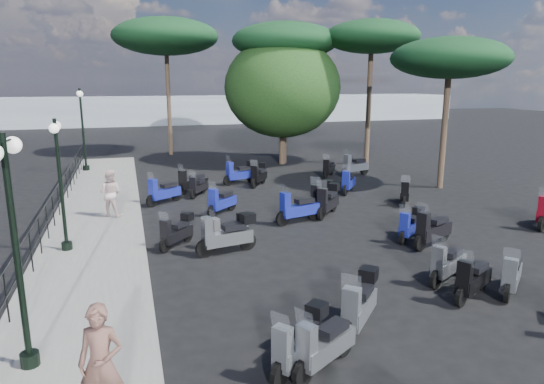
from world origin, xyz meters
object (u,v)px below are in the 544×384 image
object	(u,v)px
pine_1	(372,37)
lamp_post_1	(60,177)
scooter_13	(472,280)
pine_0	(285,41)
pine_3	(450,59)
scooter_8	(229,231)
scooter_5	(192,183)
scooter_15	(298,209)
woman	(101,364)
scooter_28	(405,193)
scooter_1	(359,305)
scooter_20	(447,264)
scooter_3	(227,235)
lamp_post_0	(15,239)
scooter_11	(259,175)
scooter_14	(432,230)
scooter_2	(177,232)
scooter_30	(322,197)
lamp_post_2	(82,124)
pine_2	(166,37)
scooter_7	(299,343)
scooter_22	(348,183)
scooter_19	(511,276)
scooter_10	(198,187)
scooter_21	(411,225)
scooter_9	(221,202)
scooter_6	(323,346)
pedestrian_far	(110,193)
scooter_17	(240,173)
scooter_16	(328,201)
scooter_29	(355,166)
scooter_4	(163,192)
scooter_23	(329,169)

from	to	relation	value
pine_1	lamp_post_1	bearing A→B (deg)	-143.82
scooter_13	pine_0	distance (m)	20.17
pine_3	scooter_8	bearing A→B (deg)	-154.85
scooter_5	scooter_15	world-z (taller)	scooter_15
woman	scooter_28	xyz separation A→B (m)	(11.04, 10.09, -0.57)
scooter_1	scooter_20	world-z (taller)	scooter_1
scooter_1	scooter_3	xyz separation A→B (m)	(-1.62, 5.05, 0.02)
lamp_post_0	scooter_11	bearing A→B (deg)	65.94
scooter_13	scooter_14	bearing A→B (deg)	-50.28
scooter_2	scooter_15	size ratio (longest dim) A/B	0.67
lamp_post_1	scooter_5	distance (m)	8.24
scooter_14	scooter_30	bearing A→B (deg)	-5.01
lamp_post_2	scooter_2	distance (m)	14.02
pine_2	pine_1	bearing A→B (deg)	-35.23
scooter_7	scooter_22	world-z (taller)	scooter_22
lamp_post_1	scooter_22	bearing A→B (deg)	19.86
scooter_19	pine_1	size ratio (longest dim) A/B	0.16
scooter_11	scooter_15	bearing A→B (deg)	123.12
scooter_10	pine_0	bearing A→B (deg)	-98.05
scooter_22	scooter_1	bearing A→B (deg)	103.74
scooter_20	scooter_21	world-z (taller)	scooter_20
scooter_9	scooter_14	size ratio (longest dim) A/B	0.79
lamp_post_0	pine_1	distance (m)	23.42
lamp_post_0	scooter_21	xyz separation A→B (m)	(10.07, 4.35, -1.92)
scooter_30	scooter_14	bearing A→B (deg)	152.49
scooter_10	scooter_5	bearing A→B (deg)	-44.44
scooter_6	scooter_14	bearing A→B (deg)	-79.97
pedestrian_far	scooter_17	bearing A→B (deg)	-117.30
woman	pedestrian_far	distance (m)	11.11
pine_2	scooter_19	bearing A→B (deg)	-77.21
pine_3	scooter_19	bearing A→B (deg)	-117.77
scooter_19	pine_0	size ratio (longest dim) A/B	0.16
scooter_1	scooter_16	bearing A→B (deg)	-66.65
scooter_6	pine_2	size ratio (longest dim) A/B	0.17
scooter_13	scooter_29	world-z (taller)	scooter_29
pedestrian_far	scooter_15	world-z (taller)	pedestrian_far
woman	pine_2	size ratio (longest dim) A/B	0.20
pedestrian_far	scooter_13	distance (m)	12.07
scooter_13	scooter_16	bearing A→B (deg)	-26.72
scooter_2	pine_3	distance (m)	14.42
scooter_14	scooter_19	bearing A→B (deg)	151.86
scooter_9	pine_0	distance (m)	13.53
scooter_3	scooter_20	xyz separation A→B (m)	(4.75, -3.54, -0.09)
scooter_11	pine_3	world-z (taller)	pine_3
scooter_2	scooter_22	world-z (taller)	scooter_22
lamp_post_0	scooter_4	xyz separation A→B (m)	(3.06, 11.13, -1.91)
lamp_post_0	scooter_22	distance (m)	15.55
scooter_11	scooter_21	world-z (taller)	scooter_11
scooter_23	scooter_10	bearing A→B (deg)	56.34
lamp_post_0	scooter_29	bearing A→B (deg)	53.25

